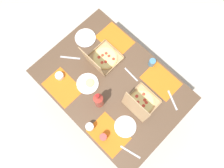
# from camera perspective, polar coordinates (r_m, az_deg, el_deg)

# --- Properties ---
(ground_plane) EXTENTS (6.00, 6.00, 0.00)m
(ground_plane) POSITION_cam_1_polar(r_m,az_deg,el_deg) (2.88, 0.00, -4.08)
(ground_plane) COLOR beige
(dining_table) EXTENTS (1.46, 1.05, 0.74)m
(dining_table) POSITION_cam_1_polar(r_m,az_deg,el_deg) (2.26, 0.00, -0.71)
(dining_table) COLOR #3F3328
(dining_table) RESTS_ON ground_plane
(placemat_near_left) EXTENTS (0.36, 0.26, 0.00)m
(placemat_near_left) POSITION_cam_1_polar(r_m,az_deg,el_deg) (2.23, 12.92, 0.85)
(placemat_near_left) COLOR orange
(placemat_near_left) RESTS_ON dining_table
(placemat_near_right) EXTENTS (0.36, 0.26, 0.00)m
(placemat_near_right) POSITION_cam_1_polar(r_m,az_deg,el_deg) (2.35, 0.80, 11.76)
(placemat_near_right) COLOR orange
(placemat_near_right) RESTS_ON dining_table
(placemat_far_left) EXTENTS (0.36, 0.26, 0.00)m
(placemat_far_left) POSITION_cam_1_polar(r_m,az_deg,el_deg) (2.08, -0.91, -13.31)
(placemat_far_left) COLOR orange
(placemat_far_left) RESTS_ON dining_table
(placemat_far_right) EXTENTS (0.36, 0.26, 0.00)m
(placemat_far_right) POSITION_cam_1_polar(r_m,az_deg,el_deg) (2.21, -13.03, -0.85)
(placemat_far_right) COLOR orange
(placemat_far_right) RESTS_ON dining_table
(pizza_box_edge_far) EXTENTS (0.29, 0.33, 0.32)m
(pizza_box_edge_far) POSITION_cam_1_polar(r_m,az_deg,el_deg) (2.21, -2.58, 6.71)
(pizza_box_edge_far) COLOR tan
(pizza_box_edge_far) RESTS_ON dining_table
(pizza_box_corner_right) EXTENTS (0.28, 0.29, 0.32)m
(pizza_box_corner_right) POSITION_cam_1_polar(r_m,az_deg,el_deg) (2.09, 7.57, -5.08)
(pizza_box_corner_right) COLOR tan
(pizza_box_corner_right) RESTS_ON dining_table
(plate_near_left) EXTENTS (0.22, 0.22, 0.03)m
(plate_near_left) POSITION_cam_1_polar(r_m,az_deg,el_deg) (2.17, -6.45, 0.11)
(plate_near_left) COLOR white
(plate_near_left) RESTS_ON dining_table
(plate_middle) EXTENTS (0.22, 0.22, 0.02)m
(plate_middle) POSITION_cam_1_polar(r_m,az_deg,el_deg) (2.37, -7.11, 12.05)
(plate_middle) COLOR white
(plate_middle) RESTS_ON dining_table
(plate_far_right) EXTENTS (0.21, 0.21, 0.02)m
(plate_far_right) POSITION_cam_1_polar(r_m,az_deg,el_deg) (2.08, 3.54, -11.26)
(plate_far_right) COLOR white
(plate_far_right) RESTS_ON dining_table
(soda_bottle) EXTENTS (0.09, 0.09, 0.32)m
(soda_bottle) POSITION_cam_1_polar(r_m,az_deg,el_deg) (2.00, -3.58, -4.34)
(soda_bottle) COLOR #B2382D
(soda_bottle) RESTS_ON dining_table
(cup_spare) EXTENTS (0.07, 0.07, 0.09)m
(cup_spare) POSITION_cam_1_polar(r_m,az_deg,el_deg) (2.23, 10.60, 5.65)
(cup_spare) COLOR teal
(cup_spare) RESTS_ON dining_table
(cup_clear_left) EXTENTS (0.07, 0.07, 0.10)m
(cup_clear_left) POSITION_cam_1_polar(r_m,az_deg,el_deg) (2.03, -2.33, -13.97)
(cup_clear_left) COLOR #BF4742
(cup_clear_left) RESTS_ON dining_table
(cup_dark) EXTENTS (0.08, 0.08, 0.09)m
(cup_dark) POSITION_cam_1_polar(r_m,az_deg,el_deg) (2.05, -5.91, -11.31)
(cup_dark) COLOR silver
(cup_dark) RESTS_ON dining_table
(condiment_bowl) EXTENTS (0.08, 0.08, 0.05)m
(condiment_bowl) POSITION_cam_1_polar(r_m,az_deg,el_deg) (2.23, -13.79, 2.08)
(condiment_bowl) COLOR white
(condiment_bowl) RESTS_ON dining_table
(knife_by_far_right) EXTENTS (0.20, 0.11, 0.00)m
(knife_by_far_right) POSITION_cam_1_polar(r_m,az_deg,el_deg) (2.21, 15.80, -4.18)
(knife_by_far_right) COLOR #B7B7BC
(knife_by_far_right) RESTS_ON dining_table
(knife_by_near_right) EXTENTS (0.18, 0.14, 0.00)m
(knife_by_near_right) POSITION_cam_1_polar(r_m,az_deg,el_deg) (2.30, -11.06, 6.88)
(knife_by_near_right) COLOR #B7B7BC
(knife_by_near_right) RESTS_ON dining_table
(fork_by_near_left) EXTENTS (0.19, 0.03, 0.00)m
(fork_by_near_left) POSITION_cam_1_polar(r_m,az_deg,el_deg) (2.20, 5.14, 2.53)
(fork_by_near_left) COLOR #B7B7BC
(fork_by_near_left) RESTS_ON dining_table
(knife_by_far_left) EXTENTS (0.21, 0.07, 0.00)m
(knife_by_far_left) POSITION_cam_1_polar(r_m,az_deg,el_deg) (2.09, 4.89, -17.60)
(knife_by_far_left) COLOR #B7B7BC
(knife_by_far_left) RESTS_ON dining_table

